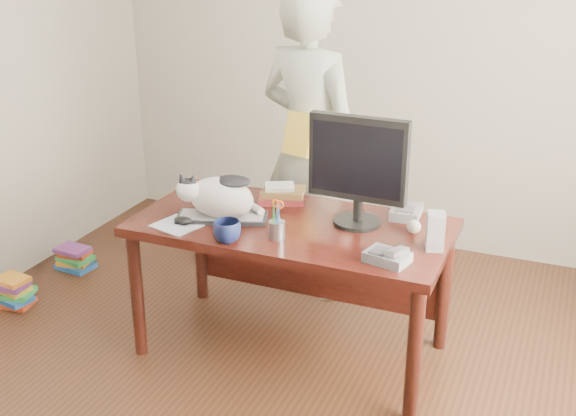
# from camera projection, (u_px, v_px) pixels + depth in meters

# --- Properties ---
(room) EXTENTS (4.50, 4.50, 4.50)m
(room) POSITION_uv_depth(u_px,v_px,m) (236.00, 140.00, 2.93)
(room) COLOR black
(room) RESTS_ON ground
(desk) EXTENTS (1.60, 0.80, 0.75)m
(desk) POSITION_uv_depth(u_px,v_px,m) (297.00, 243.00, 3.79)
(desk) COLOR black
(desk) RESTS_ON ground
(keyboard) EXTENTS (0.49, 0.31, 0.03)m
(keyboard) POSITION_uv_depth(u_px,v_px,m) (222.00, 217.00, 3.70)
(keyboard) COLOR black
(keyboard) RESTS_ON desk
(cat) EXTENTS (0.44, 0.32, 0.26)m
(cat) POSITION_uv_depth(u_px,v_px,m) (218.00, 196.00, 3.66)
(cat) COLOR silver
(cat) RESTS_ON keyboard
(monitor) EXTENTS (0.50, 0.25, 0.56)m
(monitor) POSITION_uv_depth(u_px,v_px,m) (358.00, 165.00, 3.52)
(monitor) COLOR black
(monitor) RESTS_ON desk
(pen_cup) EXTENTS (0.09, 0.09, 0.20)m
(pen_cup) POSITION_uv_depth(u_px,v_px,m) (277.00, 228.00, 3.47)
(pen_cup) COLOR #929397
(pen_cup) RESTS_ON desk
(mousepad) EXTENTS (0.26, 0.25, 0.01)m
(mousepad) POSITION_uv_depth(u_px,v_px,m) (178.00, 225.00, 3.63)
(mousepad) COLOR silver
(mousepad) RESTS_ON desk
(mouse) EXTENTS (0.11, 0.09, 0.04)m
(mouse) POSITION_uv_depth(u_px,v_px,m) (183.00, 220.00, 3.64)
(mouse) COLOR black
(mouse) RESTS_ON mousepad
(coffee_mug) EXTENTS (0.19, 0.19, 0.11)m
(coffee_mug) POSITION_uv_depth(u_px,v_px,m) (227.00, 231.00, 3.43)
(coffee_mug) COLOR black
(coffee_mug) RESTS_ON desk
(phone) EXTENTS (0.22, 0.18, 0.09)m
(phone) POSITION_uv_depth(u_px,v_px,m) (388.00, 256.00, 3.24)
(phone) COLOR #5D5D61
(phone) RESTS_ON desk
(speaker) EXTENTS (0.10, 0.11, 0.18)m
(speaker) POSITION_uv_depth(u_px,v_px,m) (435.00, 231.00, 3.34)
(speaker) COLOR #949496
(speaker) RESTS_ON desk
(baseball) EXTENTS (0.07, 0.07, 0.07)m
(baseball) POSITION_uv_depth(u_px,v_px,m) (414.00, 227.00, 3.53)
(baseball) COLOR beige
(baseball) RESTS_ON desk
(book_stack) EXTENTS (0.29, 0.26, 0.09)m
(book_stack) POSITION_uv_depth(u_px,v_px,m) (282.00, 194.00, 3.94)
(book_stack) COLOR #521517
(book_stack) RESTS_ON desk
(calculator) EXTENTS (0.16, 0.20, 0.06)m
(calculator) POSITION_uv_depth(u_px,v_px,m) (406.00, 212.00, 3.73)
(calculator) COLOR #5D5D61
(calculator) RESTS_ON desk
(person) EXTENTS (0.79, 0.63, 1.89)m
(person) POSITION_uv_depth(u_px,v_px,m) (310.00, 144.00, 4.28)
(person) COLOR silver
(person) RESTS_ON ground
(held_book) EXTENTS (0.20, 0.15, 0.25)m
(held_book) POSITION_uv_depth(u_px,v_px,m) (299.00, 134.00, 4.09)
(held_book) COLOR gold
(held_book) RESTS_ON person
(book_pile_a) EXTENTS (0.27, 0.22, 0.18)m
(book_pile_a) POSITION_uv_depth(u_px,v_px,m) (12.00, 292.00, 4.37)
(book_pile_a) COLOR #9E2F16
(book_pile_a) RESTS_ON ground
(book_pile_b) EXTENTS (0.26, 0.20, 0.15)m
(book_pile_b) POSITION_uv_depth(u_px,v_px,m) (75.00, 258.00, 4.84)
(book_pile_b) COLOR #184A95
(book_pile_b) RESTS_ON ground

